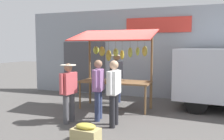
# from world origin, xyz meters

# --- Properties ---
(ground_plane) EXTENTS (40.00, 40.00, 0.00)m
(ground_plane) POSITION_xyz_m (0.00, 0.00, 0.00)
(ground_plane) COLOR #514F4C
(street_backdrop) EXTENTS (9.00, 0.30, 3.40)m
(street_backdrop) POSITION_xyz_m (0.03, -2.20, 1.70)
(street_backdrop) COLOR #8C939E
(street_backdrop) RESTS_ON ground
(market_stall) EXTENTS (2.50, 1.46, 2.50)m
(market_stall) POSITION_xyz_m (0.04, -0.07, 1.56)
(market_stall) COLOR brown
(market_stall) RESTS_ON ground
(vendor_with_sunhat) EXTENTS (0.44, 0.70, 1.70)m
(vendor_with_sunhat) POSITION_xyz_m (0.21, -0.75, 1.01)
(vendor_with_sunhat) COLOR navy
(vendor_with_sunhat) RESTS_ON ground
(shopper_with_shopping_bag) EXTENTS (0.29, 0.68, 1.60)m
(shopper_with_shopping_bag) POSITION_xyz_m (0.03, 1.29, 0.92)
(shopper_with_shopping_bag) COLOR navy
(shopper_with_shopping_bag) RESTS_ON ground
(shopper_in_grey_tee) EXTENTS (0.23, 0.69, 1.62)m
(shopper_in_grey_tee) POSITION_xyz_m (-0.53, 1.63, 0.93)
(shopper_in_grey_tee) COLOR #232328
(shopper_in_grey_tee) RESTS_ON ground
(shopper_in_striped_shirt) EXTENTS (0.39, 0.66, 1.52)m
(shopper_in_striped_shirt) POSITION_xyz_m (0.65, 1.76, 0.89)
(shopper_in_striped_shirt) COLOR #4C4C51
(shopper_in_striped_shirt) RESTS_ON ground
(produce_crate_near) EXTENTS (0.59, 0.40, 0.39)m
(produce_crate_near) POSITION_xyz_m (-0.33, 2.78, 0.18)
(produce_crate_near) COLOR tan
(produce_crate_near) RESTS_ON ground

